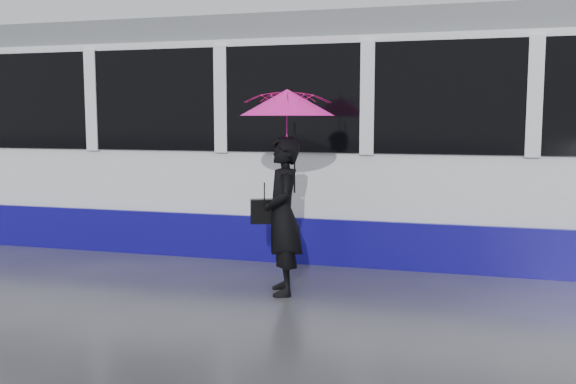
% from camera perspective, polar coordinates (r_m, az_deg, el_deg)
% --- Properties ---
extents(ground, '(90.00, 90.00, 0.00)m').
position_cam_1_polar(ground, '(7.38, 2.36, -8.72)').
color(ground, '#2E2D33').
rests_on(ground, ground).
extents(rails, '(34.00, 1.51, 0.02)m').
position_cam_1_polar(rails, '(9.77, 5.81, -4.89)').
color(rails, '#3F3D38').
rests_on(rails, ground).
extents(tram, '(26.00, 2.56, 3.35)m').
position_cam_1_polar(tram, '(10.57, -11.04, 4.79)').
color(tram, white).
rests_on(tram, ground).
extents(woman, '(0.63, 0.75, 1.75)m').
position_cam_1_polar(woman, '(7.07, -0.46, -2.14)').
color(woman, black).
rests_on(woman, ground).
extents(umbrella, '(1.34, 1.34, 1.18)m').
position_cam_1_polar(umbrella, '(6.98, -0.07, 6.33)').
color(umbrella, '#F2145E').
rests_on(umbrella, ground).
extents(handbag, '(0.34, 0.24, 0.45)m').
position_cam_1_polar(handbag, '(7.15, -2.11, -1.71)').
color(handbag, black).
rests_on(handbag, ground).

